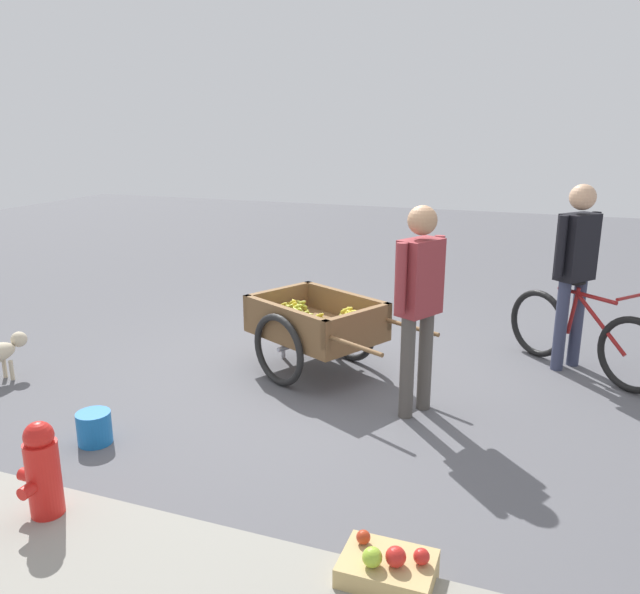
# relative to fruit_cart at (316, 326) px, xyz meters

# --- Properties ---
(ground_plane) EXTENTS (24.00, 24.00, 0.00)m
(ground_plane) POSITION_rel_fruit_cart_xyz_m (-0.14, 0.20, -0.44)
(ground_plane) COLOR #56565B
(fruit_cart) EXTENTS (1.81, 1.42, 0.71)m
(fruit_cart) POSITION_rel_fruit_cart_xyz_m (0.00, 0.00, 0.00)
(fruit_cart) COLOR brown
(fruit_cart) RESTS_ON ground
(vendor_person) EXTENTS (0.33, 0.49, 1.63)m
(vendor_person) POSITION_rel_fruit_cart_xyz_m (-1.03, 0.52, 0.54)
(vendor_person) COLOR #4C4742
(vendor_person) RESTS_ON ground
(bicycle) EXTENTS (1.32, 1.10, 0.85)m
(bicycle) POSITION_rel_fruit_cart_xyz_m (-2.26, -0.82, -0.09)
(bicycle) COLOR black
(bicycle) RESTS_ON ground
(cyclist_person) EXTENTS (0.37, 0.47, 1.70)m
(cyclist_person) POSITION_rel_fruit_cart_xyz_m (-2.14, -0.92, 0.59)
(cyclist_person) COLOR #333851
(cyclist_person) RESTS_ON ground
(fire_hydrant) EXTENTS (0.25, 0.25, 0.67)m
(fire_hydrant) POSITION_rel_fruit_cart_xyz_m (0.55, 2.72, -0.10)
(fire_hydrant) COLOR red
(fire_hydrant) RESTS_ON ground
(plastic_bucket) EXTENTS (0.24, 0.24, 0.23)m
(plastic_bucket) POSITION_rel_fruit_cart_xyz_m (1.00, 1.80, -0.32)
(plastic_bucket) COLOR #1966B2
(plastic_bucket) RESTS_ON ground
(apple_crate) EXTENTS (0.44, 0.32, 0.32)m
(apple_crate) POSITION_rel_fruit_cart_xyz_m (-1.34, 2.57, -0.32)
(apple_crate) COLOR tan
(apple_crate) RESTS_ON ground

